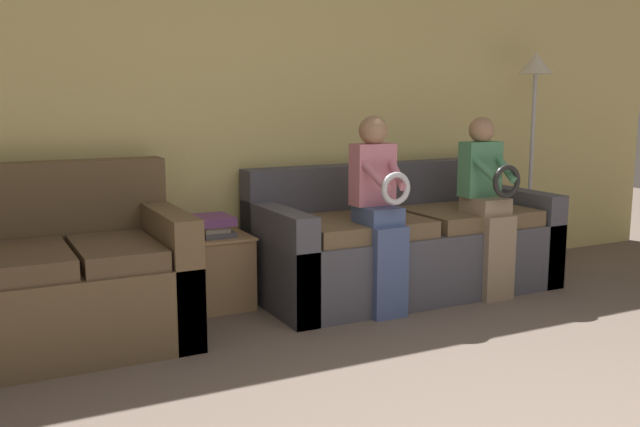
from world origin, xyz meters
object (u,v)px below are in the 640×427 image
side_shelf (214,270)px  book_stack (213,225)px  child_right_seated (488,198)px  floor_lamp (534,98)px  couch_main (403,245)px  couch_side (26,286)px  child_left_seated (380,204)px

side_shelf → book_stack: book_stack is taller
child_right_seated → floor_lamp: (0.86, 0.51, 0.67)m
book_stack → child_right_seated: bearing=-18.6°
couch_main → couch_side: size_ratio=1.25×
couch_side → book_stack: size_ratio=5.76×
couch_side → child_left_seated: (2.06, -0.32, 0.35)m
child_left_seated → floor_lamp: (1.72, 0.51, 0.65)m
child_left_seated → side_shelf: bearing=146.5°
child_right_seated → couch_main: bearing=138.9°
couch_side → child_right_seated: (2.92, -0.32, 0.34)m
child_right_seated → floor_lamp: floor_lamp is taller
floor_lamp → couch_main: bearing=-173.9°
couch_side → child_left_seated: 2.11m
child_right_seated → book_stack: (-1.76, 0.59, -0.14)m
couch_main → child_right_seated: (0.43, -0.38, 0.36)m
couch_main → child_right_seated: size_ratio=1.73×
couch_main → floor_lamp: bearing=6.1°
side_shelf → floor_lamp: floor_lamp is taller
floor_lamp → couch_side: bearing=-177.1°
side_shelf → child_right_seated: bearing=-18.8°
couch_main → child_left_seated: 0.68m
couch_main → child_left_seated: size_ratio=1.70×
book_stack → floor_lamp: floor_lamp is taller
book_stack → child_left_seated: bearing=-33.2°
couch_main → child_left_seated: child_left_seated is taller
couch_side → child_left_seated: bearing=-8.8°
couch_main → couch_side: bearing=-178.7°
couch_main → book_stack: (-1.33, 0.21, 0.22)m
book_stack → floor_lamp: bearing=-1.7°
book_stack → couch_main: bearing=-9.2°
child_left_seated → side_shelf: size_ratio=2.61×
side_shelf → book_stack: size_ratio=1.62×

